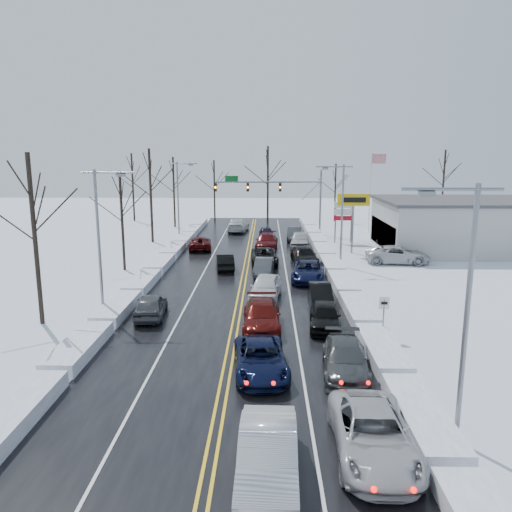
{
  "coord_description": "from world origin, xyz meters",
  "views": [
    {
      "loc": [
        1.81,
        -33.99,
        9.9
      ],
      "look_at": [
        1.06,
        2.05,
        2.5
      ],
      "focal_mm": 35.0,
      "sensor_mm": 36.0,
      "label": 1
    }
  ],
  "objects_px": {
    "dealership_building": "(479,225)",
    "tires_plus_sign": "(353,204)",
    "flagpole": "(372,186)",
    "oncoming_car_0": "(225,269)",
    "traffic_signal_mast": "(280,190)"
  },
  "relations": [
    {
      "from": "dealership_building",
      "to": "tires_plus_sign",
      "type": "bearing_deg",
      "value": -171.53
    },
    {
      "from": "tires_plus_sign",
      "to": "flagpole",
      "type": "xyz_separation_m",
      "value": [
        4.67,
        14.01,
        0.93
      ]
    },
    {
      "from": "dealership_building",
      "to": "oncoming_car_0",
      "type": "xyz_separation_m",
      "value": [
        -25.78,
        -9.64,
        -2.66
      ]
    },
    {
      "from": "traffic_signal_mast",
      "to": "tires_plus_sign",
      "type": "relative_size",
      "value": 2.21
    },
    {
      "from": "traffic_signal_mast",
      "to": "flagpole",
      "type": "xyz_separation_m",
      "value": [
        11.72,
        2.01,
        0.45
      ]
    },
    {
      "from": "dealership_building",
      "to": "traffic_signal_mast",
      "type": "bearing_deg",
      "value": 154.05
    },
    {
      "from": "tires_plus_sign",
      "to": "flagpole",
      "type": "bearing_deg",
      "value": 71.56
    },
    {
      "from": "traffic_signal_mast",
      "to": "dealership_building",
      "type": "xyz_separation_m",
      "value": [
        20.53,
        -9.99,
        -2.82
      ]
    },
    {
      "from": "traffic_signal_mast",
      "to": "flagpole",
      "type": "height_order",
      "value": "flagpole"
    },
    {
      "from": "dealership_building",
      "to": "oncoming_car_0",
      "type": "height_order",
      "value": "dealership_building"
    },
    {
      "from": "traffic_signal_mast",
      "to": "dealership_building",
      "type": "relative_size",
      "value": 0.65
    },
    {
      "from": "traffic_signal_mast",
      "to": "oncoming_car_0",
      "type": "bearing_deg",
      "value": -104.96
    },
    {
      "from": "tires_plus_sign",
      "to": "flagpole",
      "type": "distance_m",
      "value": 14.79
    },
    {
      "from": "traffic_signal_mast",
      "to": "dealership_building",
      "type": "height_order",
      "value": "traffic_signal_mast"
    },
    {
      "from": "tires_plus_sign",
      "to": "oncoming_car_0",
      "type": "bearing_deg",
      "value": -148.16
    }
  ]
}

